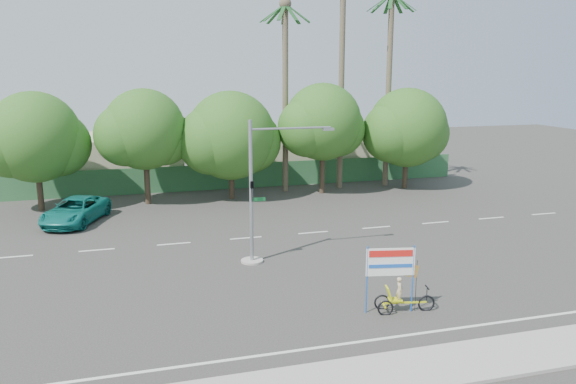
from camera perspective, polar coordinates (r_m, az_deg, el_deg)
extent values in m
plane|color=#33302D|center=(25.05, 3.97, -9.50)|extent=(120.00, 120.00, 0.00)
cube|color=gray|center=(18.83, 12.02, -17.37)|extent=(50.00, 2.40, 0.12)
cube|color=#336B3D|center=(44.85, -5.26, 1.63)|extent=(38.00, 0.08, 2.00)
cube|color=beige|center=(48.46, -18.01, 3.08)|extent=(12.00, 8.00, 4.00)
cube|color=beige|center=(50.99, 2.67, 3.88)|extent=(14.00, 8.00, 3.60)
cylinder|color=#473828|center=(41.02, -23.94, 0.68)|extent=(0.40, 0.40, 3.52)
sphere|color=#2C601C|center=(40.55, -24.33, 5.11)|extent=(6.00, 6.00, 6.00)
sphere|color=#2C601C|center=(40.73, -22.32, 4.51)|extent=(4.32, 4.32, 4.32)
sphere|color=#2C601C|center=(40.57, -26.23, 4.48)|extent=(4.56, 4.56, 4.56)
cylinder|color=#473828|center=(40.56, -14.14, 1.41)|extent=(0.40, 0.40, 3.74)
sphere|color=#2C601C|center=(40.07, -14.39, 6.19)|extent=(5.60, 5.60, 5.60)
sphere|color=#2C601C|center=(40.48, -12.57, 5.49)|extent=(4.03, 4.03, 4.03)
sphere|color=#2C601C|center=(39.85, -16.17, 5.56)|extent=(4.26, 4.26, 4.26)
cylinder|color=#473828|center=(41.17, -5.75, 1.57)|extent=(0.40, 0.40, 3.30)
sphere|color=#2C601C|center=(40.72, -5.85, 5.72)|extent=(6.40, 6.40, 6.40)
sphere|color=#2C601C|center=(41.35, -3.93, 5.12)|extent=(4.61, 4.61, 4.61)
sphere|color=#2C601C|center=(40.29, -7.80, 5.17)|extent=(4.86, 4.86, 4.86)
cylinder|color=#473828|center=(42.86, 3.50, 2.43)|extent=(0.40, 0.40, 3.87)
sphere|color=#2C601C|center=(42.40, 3.56, 7.12)|extent=(5.80, 5.80, 5.80)
sphere|color=#2C601C|center=(43.18, 5.06, 6.37)|extent=(4.18, 4.18, 4.18)
sphere|color=#2C601C|center=(41.78, 1.97, 6.57)|extent=(4.41, 4.41, 4.41)
cylinder|color=#473828|center=(45.65, 11.83, 2.52)|extent=(0.40, 0.40, 3.43)
sphere|color=#2C601C|center=(45.24, 12.00, 6.42)|extent=(6.20, 6.20, 6.20)
sphere|color=#2C601C|center=(46.22, 13.34, 5.79)|extent=(4.46, 4.46, 4.46)
sphere|color=#2C601C|center=(44.42, 10.53, 5.97)|extent=(4.71, 4.71, 4.71)
cylinder|color=#70604C|center=(44.32, 5.45, 11.26)|extent=(0.44, 0.44, 17.00)
cylinder|color=#70604C|center=(45.94, 10.16, 9.91)|extent=(0.44, 0.44, 15.00)
cube|color=#1C4C21|center=(46.59, 11.59, 18.32)|extent=(1.91, 0.28, 1.36)
cube|color=#1C4C21|center=(47.04, 10.99, 18.28)|extent=(1.65, 1.44, 1.36)
cube|color=#1C4C21|center=(47.08, 10.16, 18.31)|extent=(0.61, 1.93, 1.36)
cube|color=#1C4C21|center=(46.71, 9.49, 18.38)|extent=(1.20, 1.80, 1.36)
cube|color=#1C4C21|center=(46.10, 9.27, 18.47)|extent=(1.89, 0.92, 1.36)
cube|color=#1C4C21|center=(45.51, 9.63, 18.54)|extent=(1.89, 0.92, 1.36)
cube|color=#1C4C21|center=(45.25, 10.41, 18.55)|extent=(1.20, 1.80, 1.36)
cube|color=#1C4C21|center=(45.42, 11.23, 18.49)|extent=(0.61, 1.93, 1.36)
cube|color=#1C4C21|center=(45.96, 11.70, 18.40)|extent=(1.65, 1.44, 1.36)
cylinder|color=#70604C|center=(42.97, -0.27, 9.28)|extent=(0.44, 0.44, 14.00)
sphere|color=#70604C|center=(43.16, -0.28, 18.60)|extent=(0.90, 0.90, 0.90)
cube|color=#1C4C21|center=(43.35, 0.98, 17.69)|extent=(1.91, 0.28, 1.36)
cube|color=#1C4C21|center=(43.87, 0.45, 17.63)|extent=(1.65, 1.44, 1.36)
cube|color=#1C4C21|center=(44.03, -0.40, 17.61)|extent=(0.61, 1.93, 1.36)
cube|color=#1C4C21|center=(43.76, -1.20, 17.64)|extent=(1.20, 1.80, 1.36)
cube|color=#1C4C21|center=(43.18, -1.59, 17.71)|extent=(1.89, 0.92, 1.36)
cube|color=#1C4C21|center=(42.56, -1.37, 17.79)|extent=(1.89, 0.92, 1.36)
cube|color=#1C4C21|center=(42.19, -0.62, 17.84)|extent=(1.20, 1.80, 1.36)
cube|color=#1C4C21|center=(42.25, 0.30, 17.83)|extent=(0.61, 1.93, 1.36)
cube|color=#1C4C21|center=(42.71, 0.93, 17.77)|extent=(1.65, 1.44, 1.36)
cylinder|color=gray|center=(28.00, -3.67, -6.99)|extent=(1.10, 1.10, 0.10)
cylinder|color=gray|center=(27.05, -3.77, -0.08)|extent=(0.18, 0.18, 7.00)
cylinder|color=gray|center=(27.04, 0.31, 6.49)|extent=(4.00, 0.10, 0.10)
cube|color=gray|center=(27.64, 4.12, 6.38)|extent=(0.55, 0.20, 0.12)
imported|color=black|center=(26.82, -3.68, 0.03)|extent=(0.16, 0.20, 1.00)
cube|color=#14662D|center=(27.20, -3.04, -0.75)|extent=(0.70, 0.04, 0.18)
torus|color=black|center=(23.16, 13.87, -10.93)|extent=(0.68, 0.21, 0.68)
torus|color=black|center=(22.96, 9.52, -10.99)|extent=(0.64, 0.20, 0.64)
torus|color=black|center=(22.46, 9.87, -11.55)|extent=(0.64, 0.20, 0.64)
cube|color=#CBD012|center=(22.89, 11.81, -10.94)|extent=(1.68, 0.39, 0.06)
cube|color=#CBD012|center=(22.70, 9.70, -11.22)|extent=(0.18, 0.60, 0.05)
cube|color=#CBD012|center=(22.73, 10.84, -10.68)|extent=(0.57, 0.51, 0.06)
cube|color=#CBD012|center=(22.56, 10.19, -10.07)|extent=(0.31, 0.46, 0.54)
cylinder|color=black|center=(23.01, 13.92, -10.01)|extent=(0.04, 0.04, 0.55)
cube|color=black|center=(22.91, 13.96, -9.38)|extent=(0.13, 0.45, 0.04)
imported|color=#CCB284|center=(22.63, 11.25, -9.77)|extent=(0.33, 0.44, 1.08)
cylinder|color=blue|center=(22.15, 8.01, -8.83)|extent=(0.07, 0.07, 2.71)
cylinder|color=blue|center=(22.59, 12.54, -8.58)|extent=(0.07, 0.07, 2.71)
cube|color=white|center=(22.11, 10.37, -7.01)|extent=(1.88, 0.42, 1.10)
cube|color=red|center=(21.97, 10.43, -6.18)|extent=(1.68, 0.35, 0.26)
cube|color=blue|center=(22.13, 10.38, -7.41)|extent=(1.68, 0.35, 0.14)
cylinder|color=black|center=(22.74, 12.87, -9.27)|extent=(0.02, 0.02, 2.11)
cube|color=red|center=(22.41, 12.09, -7.77)|extent=(0.88, 0.19, 0.66)
imported|color=#10746C|center=(37.05, -20.79, -1.78)|extent=(4.43, 6.14, 1.55)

